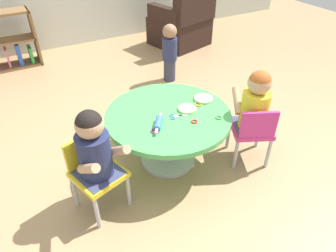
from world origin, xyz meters
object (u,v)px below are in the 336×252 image
at_px(child_chair_left, 95,171).
at_px(armchair_dark, 182,24).
at_px(craft_table, 168,124).
at_px(craft_scissors, 176,116).
at_px(toddler_standing, 170,51).
at_px(seated_child_right, 255,102).
at_px(seated_child_left, 94,147).
at_px(rolling_pin, 158,123).
at_px(child_chair_right, 252,130).

height_order(child_chair_left, armchair_dark, armchair_dark).
xyz_separation_m(craft_table, craft_scissors, (0.03, -0.07, 0.10)).
bearing_deg(toddler_standing, seated_child_right, -94.64).
xyz_separation_m(child_chair_left, seated_child_left, (0.01, -0.04, 0.23)).
height_order(craft_table, seated_child_left, seated_child_left).
distance_m(toddler_standing, rolling_pin, 1.60).
height_order(seated_child_left, toddler_standing, seated_child_left).
bearing_deg(seated_child_left, rolling_pin, 10.13).
bearing_deg(rolling_pin, child_chair_left, -174.40).
bearing_deg(seated_child_right, armchair_dark, 70.90).
height_order(armchair_dark, toddler_standing, armchair_dark).
bearing_deg(child_chair_left, seated_child_right, -5.68).
bearing_deg(toddler_standing, armchair_dark, 51.56).
bearing_deg(craft_table, child_chair_right, -28.66).
relative_size(seated_child_left, seated_child_right, 1.00).
xyz_separation_m(armchair_dark, craft_scissors, (-1.40, -2.22, 0.16)).
distance_m(child_chair_left, rolling_pin, 0.53).
bearing_deg(child_chair_right, craft_table, 151.34).
bearing_deg(child_chair_right, craft_scissors, 155.50).
bearing_deg(craft_scissors, seated_child_left, -168.99).
distance_m(rolling_pin, craft_scissors, 0.17).
xyz_separation_m(child_chair_right, seated_child_right, (0.02, 0.04, 0.23)).
bearing_deg(seated_child_right, rolling_pin, 166.80).
relative_size(child_chair_left, craft_scissors, 3.79).
relative_size(child_chair_left, child_chair_right, 1.00).
bearing_deg(craft_table, child_chair_left, -166.22).
distance_m(craft_table, child_chair_right, 0.66).
distance_m(armchair_dark, toddler_standing, 1.15).
height_order(child_chair_right, craft_scissors, child_chair_right).
bearing_deg(seated_child_left, craft_scissors, 11.01).
bearing_deg(craft_scissors, child_chair_left, -172.37).
bearing_deg(seated_child_right, seated_child_left, 176.05).
bearing_deg(child_chair_right, rolling_pin, 163.78).
distance_m(child_chair_right, craft_scissors, 0.62).
bearing_deg(craft_table, craft_scissors, -64.75).
bearing_deg(child_chair_left, rolling_pin, 5.60).
xyz_separation_m(child_chair_left, armchair_dark, (2.07, 2.30, 0.00)).
bearing_deg(armchair_dark, seated_child_right, -109.10).
height_order(child_chair_left, toddler_standing, toddler_standing).
xyz_separation_m(craft_table, armchair_dark, (1.43, 2.15, -0.05)).
distance_m(seated_child_left, toddler_standing, 1.97).
height_order(craft_table, seated_child_right, seated_child_right).
bearing_deg(craft_scissors, armchair_dark, 57.69).
bearing_deg(toddler_standing, craft_table, -119.88).
xyz_separation_m(craft_table, rolling_pin, (-0.14, -0.11, 0.13)).
distance_m(child_chair_left, seated_child_left, 0.23).
xyz_separation_m(child_chair_right, armchair_dark, (0.86, 2.46, 0.00)).
bearing_deg(child_chair_left, armchair_dark, 48.09).
distance_m(child_chair_right, seated_child_right, 0.23).
distance_m(seated_child_right, toddler_standing, 1.54).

